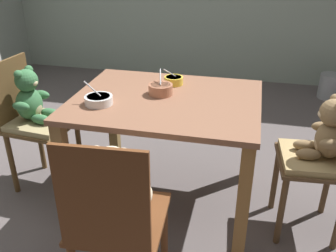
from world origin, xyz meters
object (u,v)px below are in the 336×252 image
porridge_bowl_yellow_far_center (174,80)px  teddy_chair_near_front (115,204)px  porridge_bowl_white_near_left (99,100)px  dining_table (166,118)px  teddy_chair_near_left (34,111)px  teddy_chair_near_right (324,147)px  porridge_bowl_terracotta_center (161,89)px  metal_pail (330,86)px

porridge_bowl_yellow_far_center → teddy_chair_near_front: bearing=-91.3°
porridge_bowl_white_near_left → dining_table: bearing=26.3°
teddy_chair_near_front → teddy_chair_near_left: (-0.86, 0.80, -0.02)m
teddy_chair_near_front → teddy_chair_near_right: size_ratio=1.04×
teddy_chair_near_right → teddy_chair_near_left: size_ratio=0.99×
teddy_chair_near_front → teddy_chair_near_right: (0.92, 0.74, -0.02)m
porridge_bowl_yellow_far_center → porridge_bowl_terracotta_center: 0.19m
dining_table → teddy_chair_near_right: bearing=-3.6°
teddy_chair_near_right → porridge_bowl_yellow_far_center: teddy_chair_near_right is taller
dining_table → teddy_chair_near_left: bearing=179.4°
teddy_chair_near_right → porridge_bowl_yellow_far_center: (-0.90, 0.29, 0.21)m
teddy_chair_near_front → metal_pail: bearing=-28.5°
porridge_bowl_yellow_far_center → porridge_bowl_white_near_left: porridge_bowl_white_near_left is taller
porridge_bowl_terracotta_center → metal_pail: (1.36, 2.10, -0.63)m
teddy_chair_near_left → teddy_chair_near_front: bearing=-37.4°
teddy_chair_near_front → porridge_bowl_yellow_far_center: bearing=-5.2°
teddy_chair_near_left → metal_pail: (2.20, 2.14, -0.42)m
teddy_chair_near_right → porridge_bowl_terracotta_center: bearing=-11.0°
porridge_bowl_white_near_left → porridge_bowl_terracotta_center: (0.30, 0.22, 0.01)m
teddy_chair_near_front → porridge_bowl_terracotta_center: bearing=-2.8°
porridge_bowl_yellow_far_center → teddy_chair_near_left: bearing=-165.6°
porridge_bowl_terracotta_center → teddy_chair_near_front: bearing=-88.9°
porridge_bowl_yellow_far_center → porridge_bowl_white_near_left: size_ratio=0.72×
porridge_bowl_white_near_left → porridge_bowl_yellow_far_center: bearing=50.3°
metal_pail → porridge_bowl_terracotta_center: bearing=-122.9°
porridge_bowl_white_near_left → teddy_chair_near_front: bearing=-63.1°
teddy_chair_near_left → porridge_bowl_yellow_far_center: 0.93m
porridge_bowl_white_near_left → teddy_chair_near_left: bearing=161.8°
teddy_chair_near_left → dining_table: bearing=5.0°
dining_table → teddy_chair_near_right: 0.89m
teddy_chair_near_left → porridge_bowl_terracotta_center: bearing=8.3°
teddy_chair_near_left → porridge_bowl_white_near_left: 0.61m
teddy_chair_near_front → teddy_chair_near_left: 1.18m
dining_table → porridge_bowl_terracotta_center: bearing=132.1°
porridge_bowl_white_near_left → porridge_bowl_terracotta_center: size_ratio=1.09×
teddy_chair_near_right → porridge_bowl_white_near_left: teddy_chair_near_right is taller
dining_table → teddy_chair_near_right: teddy_chair_near_right is taller
teddy_chair_near_right → metal_pail: (0.43, 2.21, -0.42)m
metal_pail → porridge_bowl_yellow_far_center: bearing=-124.6°
teddy_chair_near_left → porridge_bowl_white_near_left: teddy_chair_near_left is taller
teddy_chair_near_right → teddy_chair_near_left: (-1.78, 0.07, 0.00)m
teddy_chair_near_front → teddy_chair_near_right: teddy_chair_near_front is taller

